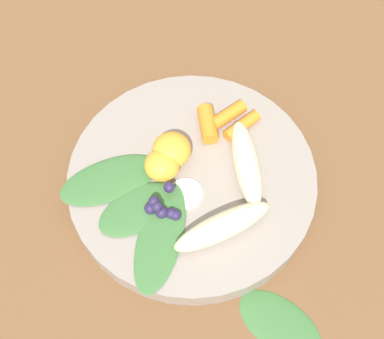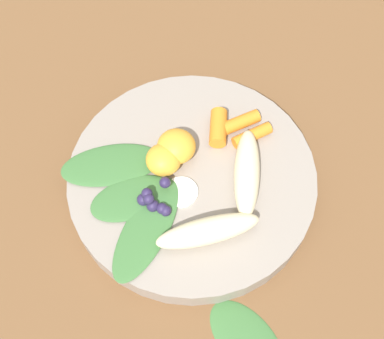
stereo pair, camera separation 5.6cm
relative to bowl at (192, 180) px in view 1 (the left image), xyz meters
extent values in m
plane|color=brown|center=(0.00, 0.00, -0.01)|extent=(2.40, 2.40, 0.00)
cylinder|color=gray|center=(0.00, 0.00, 0.00)|extent=(0.29, 0.29, 0.03)
ellipsoid|color=beige|center=(0.04, 0.05, 0.03)|extent=(0.11, 0.09, 0.03)
ellipsoid|color=beige|center=(0.07, -0.03, 0.03)|extent=(0.06, 0.11, 0.03)
ellipsoid|color=#F4A833|center=(-0.03, -0.02, 0.03)|extent=(0.04, 0.04, 0.03)
ellipsoid|color=#F4A833|center=(-0.03, 0.00, 0.03)|extent=(0.04, 0.04, 0.03)
cylinder|color=orange|center=(0.00, 0.08, 0.02)|extent=(0.02, 0.05, 0.01)
cylinder|color=orange|center=(-0.02, 0.08, 0.02)|extent=(0.02, 0.06, 0.02)
cylinder|color=orange|center=(-0.03, 0.06, 0.02)|extent=(0.05, 0.04, 0.02)
sphere|color=#2D234C|center=(0.00, -0.06, 0.02)|extent=(0.01, 0.01, 0.01)
sphere|color=#2D234C|center=(0.02, -0.05, 0.02)|extent=(0.01, 0.01, 0.01)
sphere|color=#2D234C|center=(0.01, -0.06, 0.02)|extent=(0.01, 0.01, 0.01)
sphere|color=#2D234C|center=(0.02, -0.05, 0.02)|extent=(0.01, 0.01, 0.01)
sphere|color=#2D234C|center=(0.00, -0.06, 0.03)|extent=(0.01, 0.01, 0.01)
sphere|color=#2D234C|center=(0.00, -0.04, 0.03)|extent=(0.01, 0.01, 0.01)
sphere|color=#2D234C|center=(0.01, -0.06, 0.03)|extent=(0.01, 0.01, 0.01)
cylinder|color=white|center=(0.01, -0.02, 0.02)|extent=(0.04, 0.04, 0.00)
ellipsoid|color=#3D7038|center=(-0.06, -0.07, 0.02)|extent=(0.10, 0.13, 0.01)
ellipsoid|color=#3D7038|center=(-0.01, -0.07, 0.02)|extent=(0.07, 0.10, 0.01)
ellipsoid|color=#3D7038|center=(0.03, -0.08, 0.02)|extent=(0.11, 0.14, 0.01)
ellipsoid|color=#3D7038|center=(0.18, -0.05, -0.01)|extent=(0.10, 0.07, 0.01)
camera|label=1|loc=(0.19, -0.19, 0.52)|focal=46.90mm
camera|label=2|loc=(0.22, -0.15, 0.52)|focal=46.90mm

